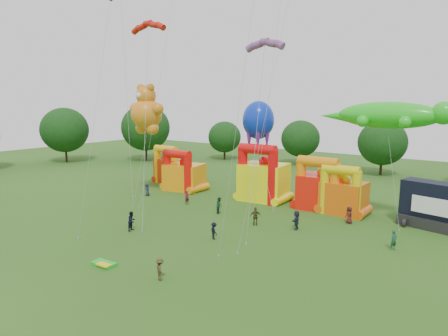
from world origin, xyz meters
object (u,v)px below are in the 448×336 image
Objects in this scene: bouncy_castle_2 at (263,179)px; octopus_kite at (263,156)px; stage_trailer at (440,207)px; spectator_4 at (255,216)px; gecko_kite at (390,138)px; teddy_bear_kite at (146,119)px; spectator_0 at (147,190)px; bouncy_castle_0 at (171,168)px.

octopus_kite reaches higher than bouncy_castle_2.
spectator_4 is at bearing -147.30° from stage_trailer.
spectator_4 is (4.50, -8.84, -4.98)m from octopus_kite.
bouncy_castle_2 is 20.45m from stage_trailer.
gecko_kite reaches higher than stage_trailer.
teddy_bear_kite is 1.11× the size of gecko_kite.
bouncy_castle_2 is at bearing -179.13° from stage_trailer.
octopus_kite is (0.43, -0.81, 3.14)m from bouncy_castle_2.
stage_trailer reaches higher than spectator_0.
stage_trailer is 8.46m from gecko_kite.
teddy_bear_kite is at bearing -154.69° from bouncy_castle_2.
spectator_0 is at bearing -67.34° from bouncy_castle_0.
spectator_0 is (-34.40, -7.46, -1.44)m from stage_trailer.
spectator_0 is at bearing -43.19° from spectator_4.
spectator_4 reaches higher than spectator_0.
octopus_kite is 7.59× the size of spectator_0.
bouncy_castle_0 is 0.80× the size of bouncy_castle_2.
octopus_kite is 16.53m from spectator_0.
spectator_4 is at bearing -139.25° from gecko_kite.
stage_trailer is at bearing 0.87° from bouncy_castle_2.
spectator_0 is at bearing -156.23° from octopus_kite.
teddy_bear_kite is 30.36m from gecko_kite.
gecko_kite is at bearing -3.21° from bouncy_castle_0.
bouncy_castle_2 is 16.65m from gecko_kite.
octopus_kite is (-20.01, -1.12, 3.67)m from stage_trailer.
teddy_bear_kite is 8.90× the size of spectator_0.
bouncy_castle_2 reaches higher than bouncy_castle_0.
spectator_4 is (22.39, -10.89, -1.32)m from bouncy_castle_0.
gecko_kite is (-5.01, -0.91, 6.76)m from stage_trailer.
octopus_kite reaches higher than spectator_4.
spectator_4 is (19.20, -2.90, -9.41)m from teddy_bear_kite.
bouncy_castle_0 is at bearing -61.59° from spectator_4.
stage_trailer is (20.44, 0.31, -0.53)m from bouncy_castle_2.
octopus_kite is at bearing -179.20° from gecko_kite.
spectator_4 is (-10.50, -9.04, -8.07)m from gecko_kite.
bouncy_castle_0 is 18.38m from octopus_kite.
bouncy_castle_0 reaches higher than stage_trailer.
stage_trailer reaches higher than spectator_4.
teddy_bear_kite is 16.46m from octopus_kite.
stage_trailer is (37.90, -0.93, -0.01)m from bouncy_castle_0.
octopus_kite is 11.10m from spectator_4.
stage_trailer is at bearing 11.49° from teddy_bear_kite.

